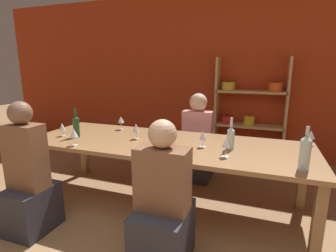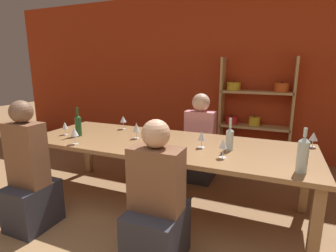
# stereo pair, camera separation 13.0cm
# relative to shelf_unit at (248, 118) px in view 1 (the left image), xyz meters

# --- Properties ---
(wall_back_red) EXTENTS (8.80, 0.06, 2.70)m
(wall_back_red) POSITION_rel_shelf_unit_xyz_m (-0.58, 0.20, 0.67)
(wall_back_red) COLOR #B23819
(wall_back_red) RESTS_ON ground_plane
(shelf_unit) EXTENTS (1.09, 0.30, 1.64)m
(shelf_unit) POSITION_rel_shelf_unit_xyz_m (0.00, 0.00, 0.00)
(shelf_unit) COLOR tan
(shelf_unit) RESTS_ON ground_plane
(dining_table) EXTENTS (2.93, 1.04, 0.73)m
(dining_table) POSITION_rel_shelf_unit_xyz_m (-0.72, -1.86, -0.02)
(dining_table) COLOR olive
(dining_table) RESTS_ON ground_plane
(wine_bottle_green) EXTENTS (0.07, 0.07, 0.31)m
(wine_bottle_green) POSITION_rel_shelf_unit_xyz_m (-0.05, -1.87, 0.16)
(wine_bottle_green) COLOR #B2C6C1
(wine_bottle_green) RESTS_ON dining_table
(wine_bottle_dark) EXTENTS (0.08, 0.08, 0.34)m
(wine_bottle_dark) POSITION_rel_shelf_unit_xyz_m (0.54, -2.20, 0.18)
(wine_bottle_dark) COLOR #B2C6C1
(wine_bottle_dark) RESTS_ON dining_table
(wine_bottle_amber) EXTENTS (0.07, 0.07, 0.33)m
(wine_bottle_amber) POSITION_rel_shelf_unit_xyz_m (-1.72, -2.01, 0.17)
(wine_bottle_amber) COLOR #1E4C23
(wine_bottle_amber) RESTS_ON dining_table
(wine_glass_red_a) EXTENTS (0.07, 0.07, 0.16)m
(wine_glass_red_a) POSITION_rel_shelf_unit_xyz_m (-0.31, -1.90, 0.16)
(wine_glass_red_a) COLOR white
(wine_glass_red_a) RESTS_ON dining_table
(wine_glass_white_a) EXTENTS (0.07, 0.07, 0.15)m
(wine_glass_white_a) POSITION_rel_shelf_unit_xyz_m (-1.90, -2.03, 0.15)
(wine_glass_white_a) COLOR white
(wine_glass_white_a) RESTS_ON dining_table
(wine_glass_empty_a) EXTENTS (0.08, 0.08, 0.15)m
(wine_glass_empty_a) POSITION_rel_shelf_unit_xyz_m (0.68, -1.47, 0.15)
(wine_glass_empty_a) COLOR white
(wine_glass_empty_a) RESTS_ON dining_table
(wine_glass_empty_b) EXTENTS (0.07, 0.07, 0.17)m
(wine_glass_empty_b) POSITION_rel_shelf_unit_xyz_m (-1.06, -1.85, 0.17)
(wine_glass_empty_b) COLOR white
(wine_glass_empty_b) RESTS_ON dining_table
(wine_glass_white_b) EXTENTS (0.08, 0.08, 0.16)m
(wine_glass_white_b) POSITION_rel_shelf_unit_xyz_m (-1.43, -1.53, 0.17)
(wine_glass_white_b) COLOR white
(wine_glass_white_b) RESTS_ON dining_table
(wine_glass_empty_c) EXTENTS (0.07, 0.07, 0.17)m
(wine_glass_empty_c) POSITION_rel_shelf_unit_xyz_m (-0.06, -2.11, 0.17)
(wine_glass_empty_c) COLOR white
(wine_glass_empty_c) RESTS_ON dining_table
(wine_glass_empty_d) EXTENTS (0.08, 0.08, 0.17)m
(wine_glass_empty_d) POSITION_rel_shelf_unit_xyz_m (-1.53, -2.29, 0.17)
(wine_glass_empty_d) COLOR white
(wine_glass_empty_d) RESTS_ON dining_table
(cell_phone) EXTENTS (0.16, 0.11, 0.01)m
(cell_phone) POSITION_rel_shelf_unit_xyz_m (-0.68, -2.16, 0.05)
(cell_phone) COLOR #1E2338
(cell_phone) RESTS_ON dining_table
(person_near_a) EXTENTS (0.35, 0.43, 1.21)m
(person_near_a) POSITION_rel_shelf_unit_xyz_m (-1.72, -2.70, -0.23)
(person_near_a) COLOR #2D2D38
(person_near_a) RESTS_ON ground_plane
(person_far_a) EXTENTS (0.39, 0.48, 1.16)m
(person_far_a) POSITION_rel_shelf_unit_xyz_m (-0.58, -1.01, -0.25)
(person_far_a) COLOR #2D2D38
(person_far_a) RESTS_ON ground_plane
(person_near_b) EXTENTS (0.39, 0.49, 1.14)m
(person_near_b) POSITION_rel_shelf_unit_xyz_m (-0.43, -2.67, -0.26)
(person_near_b) COLOR #2D2D38
(person_near_b) RESTS_ON ground_plane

